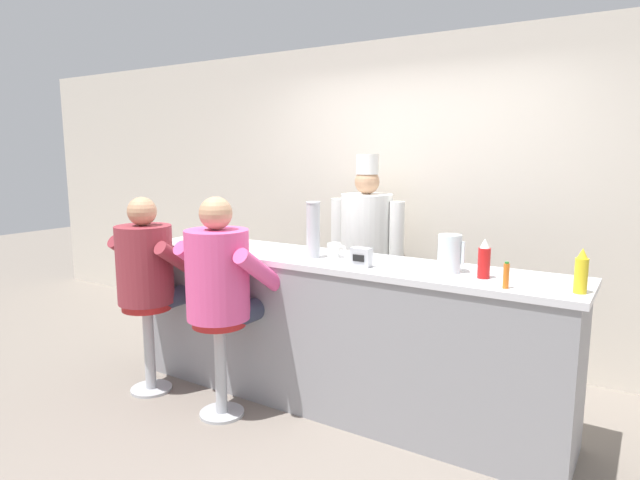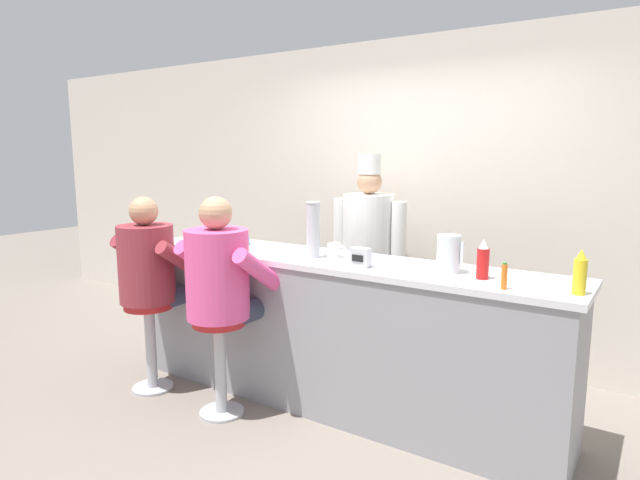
% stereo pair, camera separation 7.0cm
% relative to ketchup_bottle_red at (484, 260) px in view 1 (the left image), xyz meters
% --- Properties ---
extents(ground_plane, '(20.00, 20.00, 0.00)m').
position_rel_ketchup_bottle_red_xyz_m(ground_plane, '(-1.01, -0.26, -1.14)').
color(ground_plane, slate).
extents(wall_back, '(10.00, 0.06, 2.70)m').
position_rel_ketchup_bottle_red_xyz_m(wall_back, '(-1.01, 1.37, 0.21)').
color(wall_back, beige).
rests_on(wall_back, ground_plane).
extents(diner_counter, '(3.15, 0.61, 1.04)m').
position_rel_ketchup_bottle_red_xyz_m(diner_counter, '(-1.01, 0.05, -0.62)').
color(diner_counter, gray).
rests_on(diner_counter, ground_plane).
extents(ketchup_bottle_red, '(0.07, 0.07, 0.23)m').
position_rel_ketchup_bottle_red_xyz_m(ketchup_bottle_red, '(0.00, 0.00, 0.00)').
color(ketchup_bottle_red, red).
rests_on(ketchup_bottle_red, diner_counter).
extents(mustard_bottle_yellow, '(0.06, 0.06, 0.23)m').
position_rel_ketchup_bottle_red_xyz_m(mustard_bottle_yellow, '(0.50, -0.07, 0.00)').
color(mustard_bottle_yellow, yellow).
rests_on(mustard_bottle_yellow, diner_counter).
extents(hot_sauce_bottle_orange, '(0.03, 0.03, 0.14)m').
position_rel_ketchup_bottle_red_xyz_m(hot_sauce_bottle_orange, '(0.16, -0.17, -0.04)').
color(hot_sauce_bottle_orange, orange).
rests_on(hot_sauce_bottle_orange, diner_counter).
extents(water_pitcher_clear, '(0.16, 0.14, 0.22)m').
position_rel_ketchup_bottle_red_xyz_m(water_pitcher_clear, '(-0.22, 0.05, 0.01)').
color(water_pitcher_clear, silver).
rests_on(water_pitcher_clear, diner_counter).
extents(breakfast_plate, '(0.25, 0.25, 0.05)m').
position_rel_ketchup_bottle_red_xyz_m(breakfast_plate, '(-2.21, -0.13, -0.09)').
color(breakfast_plate, white).
rests_on(breakfast_plate, diner_counter).
extents(cereal_bowl, '(0.15, 0.15, 0.06)m').
position_rel_ketchup_bottle_red_xyz_m(cereal_bowl, '(-1.90, 0.10, -0.08)').
color(cereal_bowl, '#4C7FB7').
rests_on(cereal_bowl, diner_counter).
extents(coffee_mug_white, '(0.14, 0.09, 0.10)m').
position_rel_ketchup_bottle_red_xyz_m(coffee_mug_white, '(-1.03, 0.08, -0.06)').
color(coffee_mug_white, white).
rests_on(coffee_mug_white, diner_counter).
extents(coffee_mug_blue, '(0.14, 0.09, 0.09)m').
position_rel_ketchup_bottle_red_xyz_m(coffee_mug_blue, '(-2.24, 0.13, -0.06)').
color(coffee_mug_blue, '#4C7AB2').
rests_on(coffee_mug_blue, diner_counter).
extents(cup_stack_steel, '(0.10, 0.10, 0.38)m').
position_rel_ketchup_bottle_red_xyz_m(cup_stack_steel, '(-1.14, -0.01, 0.08)').
color(cup_stack_steel, '#B7BABF').
rests_on(cup_stack_steel, diner_counter).
extents(napkin_dispenser_chrome, '(0.13, 0.08, 0.12)m').
position_rel_ketchup_bottle_red_xyz_m(napkin_dispenser_chrome, '(-0.73, -0.10, -0.05)').
color(napkin_dispenser_chrome, silver).
rests_on(napkin_dispenser_chrome, diner_counter).
extents(diner_seated_maroon, '(0.60, 0.59, 1.43)m').
position_rel_ketchup_bottle_red_xyz_m(diner_seated_maroon, '(-2.26, -0.47, -0.24)').
color(diner_seated_maroon, '#B2B5BA').
rests_on(diner_seated_maroon, ground_plane).
extents(diner_seated_pink, '(0.62, 0.62, 1.47)m').
position_rel_ketchup_bottle_red_xyz_m(diner_seated_pink, '(-1.56, -0.46, -0.23)').
color(diner_seated_pink, '#B2B5BA').
rests_on(diner_seated_pink, ground_plane).
extents(cook_in_whites_near, '(0.67, 0.43, 1.73)m').
position_rel_ketchup_bottle_red_xyz_m(cook_in_whites_near, '(-1.25, 0.99, -0.19)').
color(cook_in_whites_near, '#232328').
rests_on(cook_in_whites_near, ground_plane).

